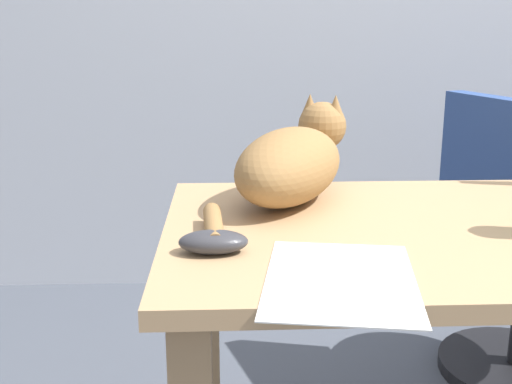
# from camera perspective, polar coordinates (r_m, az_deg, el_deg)

# --- Properties ---
(cat) EXTENTS (0.33, 0.55, 0.20)m
(cat) POSITION_cam_1_polar(r_m,az_deg,el_deg) (1.30, 3.33, 2.80)
(cat) COLOR olive
(cat) RESTS_ON desk
(computer_mouse) EXTENTS (0.11, 0.06, 0.04)m
(computer_mouse) POSITION_cam_1_polar(r_m,az_deg,el_deg) (1.01, -3.82, -4.45)
(computer_mouse) COLOR #333338
(computer_mouse) RESTS_ON desk
(paper_sheet) EXTENTS (0.25, 0.33, 0.00)m
(paper_sheet) POSITION_cam_1_polar(r_m,az_deg,el_deg) (0.92, 7.52, -7.69)
(paper_sheet) COLOR white
(paper_sheet) RESTS_ON desk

